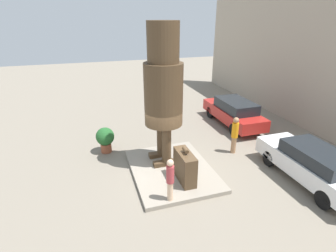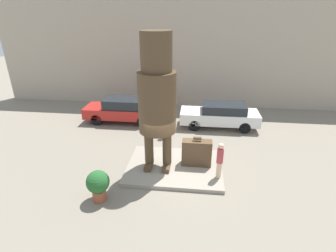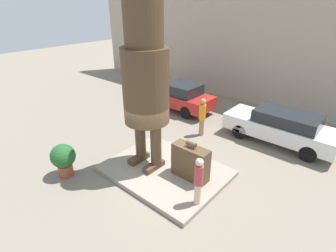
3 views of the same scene
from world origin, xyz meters
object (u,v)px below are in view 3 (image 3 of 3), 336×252
(worker_hivis, at_px, (202,116))
(statue_figure, at_px, (145,75))
(planter_pot, at_px, (63,158))
(giant_suitcase, at_px, (190,162))
(parked_car_white, at_px, (281,126))
(parked_car_red, at_px, (175,95))
(tourist, at_px, (198,180))

(worker_hivis, bearing_deg, statue_figure, -90.59)
(planter_pot, bearing_deg, giant_suitcase, 36.49)
(parked_car_white, bearing_deg, worker_hivis, 28.24)
(statue_figure, distance_m, planter_pot, 4.16)
(parked_car_red, bearing_deg, statue_figure, 119.94)
(tourist, bearing_deg, planter_pot, -158.83)
(statue_figure, height_order, tourist, statue_figure)
(parked_car_red, height_order, worker_hivis, worker_hivis)
(parked_car_red, height_order, parked_car_white, parked_car_red)
(statue_figure, xyz_separation_m, planter_pot, (-1.92, -2.35, -2.85))
(tourist, distance_m, worker_hivis, 4.85)
(giant_suitcase, xyz_separation_m, parked_car_white, (1.37, 4.80, 0.03))
(planter_pot, height_order, worker_hivis, worker_hivis)
(giant_suitcase, bearing_deg, worker_hivis, 117.88)
(tourist, height_order, planter_pot, tourist)
(tourist, xyz_separation_m, parked_car_white, (0.42, 5.71, -0.24))
(parked_car_red, bearing_deg, giant_suitcase, 133.79)
(tourist, relative_size, parked_car_red, 0.34)
(worker_hivis, bearing_deg, planter_pot, -108.45)
(parked_car_red, distance_m, worker_hivis, 3.58)
(statue_figure, xyz_separation_m, giant_suitcase, (1.71, 0.33, -2.80))
(giant_suitcase, distance_m, planter_pot, 4.51)
(giant_suitcase, height_order, parked_car_white, giant_suitcase)
(parked_car_red, xyz_separation_m, parked_car_white, (6.13, -0.16, -0.03))
(giant_suitcase, relative_size, tourist, 0.88)
(parked_car_red, relative_size, worker_hivis, 2.60)
(giant_suitcase, bearing_deg, statue_figure, -169.13)
(tourist, bearing_deg, parked_car_red, 134.19)
(giant_suitcase, bearing_deg, parked_car_red, 133.79)
(statue_figure, bearing_deg, planter_pot, -129.14)
(statue_figure, relative_size, worker_hivis, 3.20)
(tourist, height_order, parked_car_red, tourist)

